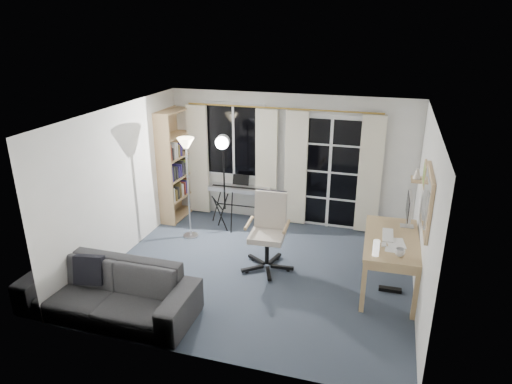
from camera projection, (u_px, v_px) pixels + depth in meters
The scene contains 17 objects.
floor at pixel (258, 272), 6.94m from camera, with size 4.50×4.00×0.02m, color #373F50.
window at pixel (234, 140), 8.46m from camera, with size 1.20×0.08×1.40m.
french_door at pixel (330, 173), 8.14m from camera, with size 1.32×0.09×2.11m.
curtains at pixel (280, 167), 8.27m from camera, with size 3.60×0.07×2.13m.
bookshelf at pixel (174, 167), 8.59m from camera, with size 0.37×0.98×2.08m.
torchiere_lamp at pixel (187, 158), 7.57m from camera, with size 0.34×0.34×1.78m.
keyboard_piano at pixel (239, 190), 8.47m from camera, with size 1.16×0.57×0.84m.
studio_light at pixel (223, 153), 7.77m from camera, with size 0.37×0.37×1.82m.
office_chair at pixel (269, 224), 6.91m from camera, with size 0.79×0.81×1.17m.
desk at pixel (391, 244), 6.30m from camera, with size 0.77×1.47×0.78m.
monitor at pixel (409, 208), 6.51m from camera, with size 0.19×0.56×0.49m.
desk_clutter at pixel (386, 256), 6.13m from camera, with size 0.45×0.89×0.99m.
mug at pixel (400, 251), 5.77m from camera, with size 0.13×0.10×0.13m, color silver.
wall_mirror at pixel (427, 201), 5.48m from camera, with size 0.04×0.94×0.74m.
framed_print at pixel (425, 174), 6.27m from camera, with size 0.03×0.42×0.32m.
wall_shelf at pixel (417, 176), 6.80m from camera, with size 0.16×0.30×0.18m.
sofa at pixel (107, 283), 5.81m from camera, with size 2.28×0.67×0.89m.
Camera 1 is at (1.70, -5.82, 3.59)m, focal length 32.00 mm.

